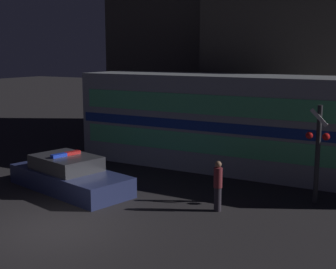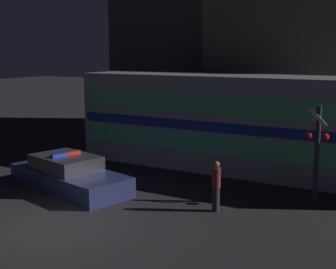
% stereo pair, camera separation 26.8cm
% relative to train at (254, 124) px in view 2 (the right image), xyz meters
% --- Properties ---
extents(ground_plane, '(120.00, 120.00, 0.00)m').
position_rel_train_xyz_m(ground_plane, '(-2.59, -8.82, -1.96)').
color(ground_plane, '#262326').
extents(train, '(15.19, 3.07, 3.91)m').
position_rel_train_xyz_m(train, '(0.00, 0.00, 0.00)').
color(train, '#999EA5').
rests_on(train, ground_plane).
extents(police_car, '(5.21, 3.02, 1.32)m').
position_rel_train_xyz_m(police_car, '(-4.80, -5.76, -1.46)').
color(police_car, navy).
rests_on(police_car, ground_plane).
extents(pedestrian, '(0.27, 0.27, 1.58)m').
position_rel_train_xyz_m(pedestrian, '(0.73, -5.27, -1.14)').
color(pedestrian, '#2D2833').
rests_on(pedestrian, ground_plane).
extents(crossing_signal_near, '(0.75, 0.34, 3.21)m').
position_rel_train_xyz_m(crossing_signal_near, '(3.19, -3.07, -0.16)').
color(crossing_signal_near, '#2D2D33').
rests_on(crossing_signal_near, ground_plane).
extents(building_left, '(6.81, 4.70, 9.55)m').
position_rel_train_xyz_m(building_left, '(-8.45, 8.31, 2.82)').
color(building_left, '#47423D').
rests_on(building_left, ground_plane).
extents(building_center, '(8.63, 6.41, 7.66)m').
position_rel_train_xyz_m(building_center, '(0.06, 6.91, 1.87)').
color(building_center, '#47423D').
rests_on(building_center, ground_plane).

